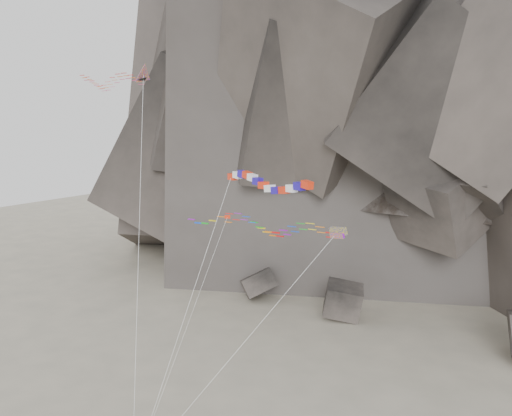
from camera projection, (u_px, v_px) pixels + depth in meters
The scene contains 6 objects.
headland at pixel (447, 32), 100.52m from camera, with size 110.00×70.00×84.00m, color #4D453F, non-canonical shape.
boulder_field at pixel (386, 311), 74.75m from camera, with size 66.63×16.03×7.31m.
delta_kite at pixel (107, 80), 51.30m from camera, with size 15.92×10.81×30.26m.
banner_kite at pixel (264, 183), 43.37m from camera, with size 10.51×12.32×21.44m.
parafoil_kite at pixel (254, 223), 47.50m from camera, with size 15.38×12.75×17.60m.
pennant_kite at pixel (204, 279), 46.09m from camera, with size 1.05×11.46×17.56m.
Camera 1 is at (25.39, -36.55, 27.12)m, focal length 40.00 mm.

